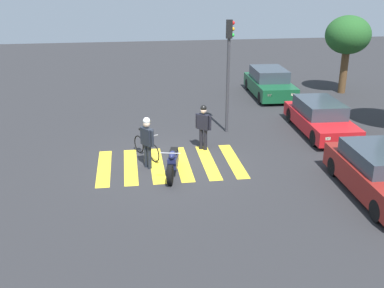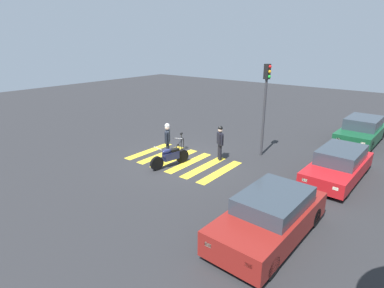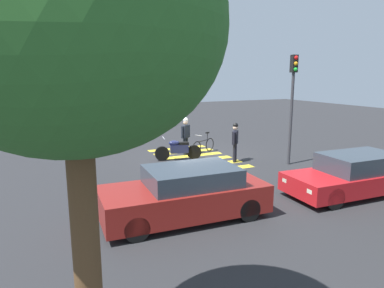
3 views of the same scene
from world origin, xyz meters
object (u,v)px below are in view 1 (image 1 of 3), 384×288
car_red_convertible (320,117)px  car_green_compact (269,83)px  police_motorcycle (173,162)px  car_maroon_wagon (381,174)px  leaning_bicycle (146,147)px  traffic_light_pole (229,59)px  officer_by_motorcycle (147,139)px  officer_on_foot (203,124)px

car_red_convertible → car_green_compact: bearing=-177.3°
car_green_compact → car_red_convertible: car_green_compact is taller
police_motorcycle → car_maroon_wagon: bearing=69.4°
leaning_bicycle → traffic_light_pole: traffic_light_pole is taller
police_motorcycle → leaning_bicycle: police_motorcycle is taller
car_green_compact → car_red_convertible: size_ratio=0.98×
police_motorcycle → officer_by_motorcycle: size_ratio=1.16×
car_maroon_wagon → car_red_convertible: bearing=174.9°
police_motorcycle → traffic_light_pole: (-3.98, 2.67, 2.56)m
leaning_bicycle → officer_on_foot: size_ratio=0.90×
car_green_compact → car_red_convertible: (6.06, 0.29, -0.06)m
police_motorcycle → car_maroon_wagon: (2.25, 5.96, 0.20)m
car_green_compact → car_maroon_wagon: car_green_compact is taller
police_motorcycle → officer_on_foot: bearing=147.3°
car_maroon_wagon → police_motorcycle: bearing=-110.6°
leaning_bicycle → traffic_light_pole: 4.95m
leaning_bicycle → officer_on_foot: officer_on_foot is taller
car_green_compact → traffic_light_pole: 6.92m
officer_on_foot → car_green_compact: bearing=146.8°
car_red_convertible → traffic_light_pole: size_ratio=1.00×
police_motorcycle → car_green_compact: (-9.47, 6.18, 0.22)m
officer_on_foot → car_maroon_wagon: (4.35, 4.61, -0.33)m
officer_on_foot → officer_by_motorcycle: 2.56m
leaning_bicycle → car_green_compact: (-7.82, 6.97, 0.31)m
officer_on_foot → traffic_light_pole: traffic_light_pole is taller
car_maroon_wagon → traffic_light_pole: traffic_light_pole is taller
officer_by_motorcycle → traffic_light_pole: (-3.29, 3.46, 1.99)m
police_motorcycle → car_green_compact: 11.31m
car_red_convertible → leaning_bicycle: bearing=-76.4°
officer_on_foot → police_motorcycle: bearing=-32.7°
car_maroon_wagon → leaning_bicycle: bearing=-120.0°
officer_on_foot → leaning_bicycle: bearing=-78.1°
leaning_bicycle → car_maroon_wagon: (3.90, 6.76, 0.29)m
car_red_convertible → car_maroon_wagon: (5.66, -0.50, 0.04)m
officer_by_motorcycle → leaning_bicycle: bearing=-179.5°
leaning_bicycle → officer_by_motorcycle: bearing=0.5°
traffic_light_pole → officer_by_motorcycle: bearing=-46.5°
officer_on_foot → car_maroon_wagon: bearing=46.6°
traffic_light_pole → car_green_compact: bearing=147.4°
police_motorcycle → officer_on_foot: officer_on_foot is taller
car_green_compact → car_maroon_wagon: 11.72m
officer_on_foot → car_maroon_wagon: officer_on_foot is taller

